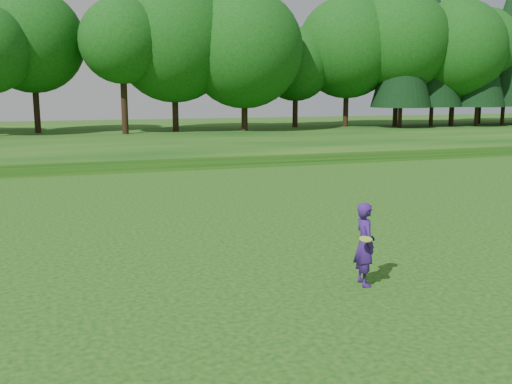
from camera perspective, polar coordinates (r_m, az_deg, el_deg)
name	(u,v)px	position (r m, az deg, el deg)	size (l,w,h in m)	color
ground	(173,338)	(9.54, -8.34, -14.24)	(140.00, 140.00, 0.00)	#0D450E
berm	(89,141)	(42.76, -16.35, 4.90)	(130.00, 30.00, 0.60)	#0D450E
walking_path	(101,171)	(28.88, -15.28, 2.04)	(130.00, 1.60, 0.04)	gray
treeline	(82,34)	(46.79, -17.03, 14.86)	(104.00, 7.00, 15.00)	#10440F
woman	(365,244)	(11.77, 10.83, -5.13)	(0.56, 0.83, 1.71)	#3B1B7A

